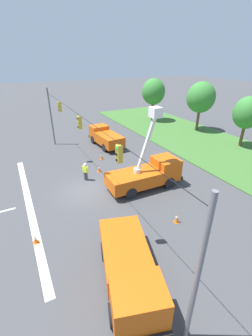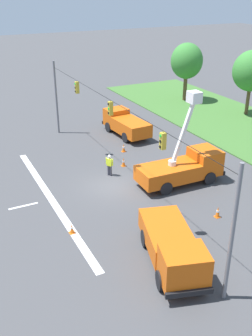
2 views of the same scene
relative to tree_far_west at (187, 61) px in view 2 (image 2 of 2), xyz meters
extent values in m
plane|color=#424244|center=(17.32, -18.31, -5.03)|extent=(200.00, 200.00, 0.00)
cube|color=silver|center=(17.32, -23.01, -5.03)|extent=(17.60, 0.50, 0.01)
cube|color=silver|center=(17.32, -25.01, -5.03)|extent=(0.20, 2.00, 0.01)
cylinder|color=slate|center=(4.32, -18.31, -1.43)|extent=(0.20, 0.20, 7.20)
cylinder|color=slate|center=(30.32, -18.31, -1.43)|extent=(0.20, 0.20, 7.20)
cylinder|color=black|center=(17.32, -18.31, 1.57)|extent=(26.00, 0.03, 0.03)
cylinder|color=black|center=(10.60, -18.31, 1.52)|extent=(0.02, 0.02, 0.10)
cube|color=gold|center=(10.60, -18.31, 0.99)|extent=(0.32, 0.28, 0.96)
cylinder|color=green|center=(10.60, -18.47, 1.31)|extent=(0.16, 0.05, 0.16)
cylinder|color=black|center=(10.60, -18.47, 0.99)|extent=(0.16, 0.05, 0.16)
cylinder|color=black|center=(10.60, -18.47, 0.67)|extent=(0.16, 0.05, 0.16)
cylinder|color=black|center=(17.29, -18.31, 1.52)|extent=(0.02, 0.02, 0.10)
cube|color=gold|center=(17.29, -18.31, 0.99)|extent=(0.32, 0.28, 0.96)
cylinder|color=black|center=(17.29, -18.47, 1.31)|extent=(0.16, 0.05, 0.16)
cylinder|color=green|center=(17.29, -18.47, 0.99)|extent=(0.16, 0.05, 0.16)
cylinder|color=black|center=(17.29, -18.47, 0.67)|extent=(0.16, 0.05, 0.16)
cylinder|color=black|center=(24.20, -18.31, 1.52)|extent=(0.02, 0.02, 0.10)
cube|color=gold|center=(24.20, -18.31, 0.99)|extent=(0.32, 0.28, 0.96)
cylinder|color=green|center=(24.20, -18.47, 1.31)|extent=(0.16, 0.05, 0.16)
cylinder|color=black|center=(24.20, -18.47, 0.99)|extent=(0.16, 0.05, 0.16)
cylinder|color=black|center=(24.20, -18.47, 0.67)|extent=(0.16, 0.05, 0.16)
cylinder|color=brown|center=(0.00, 0.00, -3.34)|extent=(0.48, 0.48, 3.39)
ellipsoid|color=#387F33|center=(0.00, 0.00, 0.04)|extent=(3.95, 4.00, 4.40)
cylinder|color=brown|center=(8.24, 2.99, -3.37)|extent=(0.40, 0.40, 3.32)
ellipsoid|color=#387F33|center=(8.24, 2.99, 0.02)|extent=(4.08, 4.33, 4.52)
cube|color=#D6560F|center=(19.18, -14.56, -3.96)|extent=(2.54, 4.62, 1.15)
cube|color=#D6560F|center=(19.26, -11.30, -3.59)|extent=(2.38, 2.01, 1.88)
cube|color=#1E2838|center=(19.28, -10.62, -3.26)|extent=(2.06, 0.15, 0.85)
cube|color=black|center=(19.29, -10.25, -4.38)|extent=(2.43, 0.22, 0.30)
cylinder|color=black|center=(18.14, -11.54, -4.53)|extent=(0.31, 1.01, 1.00)
cylinder|color=black|center=(20.37, -11.59, -4.53)|extent=(0.31, 1.01, 1.00)
cylinder|color=black|center=(18.05, -15.35, -4.53)|extent=(0.31, 1.01, 1.00)
cylinder|color=black|center=(20.28, -15.41, -4.53)|extent=(0.31, 1.01, 1.00)
cylinder|color=silver|center=(19.19, -14.24, -3.21)|extent=(0.60, 0.60, 0.36)
cube|color=white|center=(19.21, -13.47, -1.03)|extent=(0.28, 1.76, 4.78)
cube|color=white|center=(19.23, -12.71, 1.57)|extent=(0.92, 0.82, 0.80)
cube|color=#D6560F|center=(8.99, -12.41, -3.90)|extent=(4.28, 2.60, 1.27)
cube|color=#D6560F|center=(6.05, -12.61, -3.67)|extent=(1.92, 2.34, 1.73)
cube|color=#1E2838|center=(5.43, -12.65, -3.37)|extent=(0.24, 1.97, 0.78)
cube|color=black|center=(5.08, -12.68, -4.38)|extent=(0.32, 2.32, 0.30)
cylinder|color=black|center=(6.35, -13.66, -4.53)|extent=(1.02, 0.35, 1.00)
cylinder|color=black|center=(6.21, -11.53, -4.53)|extent=(1.02, 0.35, 1.00)
cylinder|color=black|center=(9.80, -13.42, -4.53)|extent=(1.02, 0.35, 1.00)
cylinder|color=black|center=(9.66, -11.29, -4.53)|extent=(1.02, 0.35, 1.00)
cube|color=#D6560F|center=(25.99, -18.91, -3.95)|extent=(4.82, 3.49, 1.18)
cube|color=#D6560F|center=(28.95, -19.80, -3.64)|extent=(2.42, 2.69, 1.79)
cube|color=#1E2838|center=(29.57, -19.98, -3.32)|extent=(0.67, 1.94, 0.81)
cube|color=black|center=(29.91, -20.09, -4.38)|extent=(0.83, 2.29, 0.30)
cylinder|color=black|center=(29.02, -18.69, -4.53)|extent=(1.04, 0.55, 1.00)
cylinder|color=black|center=(28.40, -20.76, -4.53)|extent=(1.04, 0.55, 1.00)
cylinder|color=black|center=(25.55, -17.66, -4.53)|extent=(1.04, 0.55, 1.00)
cylinder|color=black|center=(24.94, -19.72, -4.53)|extent=(1.04, 0.55, 1.00)
cylinder|color=#383842|center=(15.54, -17.78, -4.61)|extent=(0.18, 0.18, 0.85)
cylinder|color=#383842|center=(15.70, -17.67, -4.61)|extent=(0.18, 0.18, 0.85)
cube|color=#D8EA26|center=(15.62, -17.72, -3.88)|extent=(0.47, 0.42, 0.60)
cube|color=silver|center=(15.62, -17.72, -3.88)|extent=(0.39, 0.30, 0.62)
cylinder|color=#D8EA26|center=(15.40, -17.88, -3.85)|extent=(0.11, 0.11, 0.55)
cylinder|color=#D8EA26|center=(15.84, -17.57, -3.85)|extent=(0.11, 0.11, 0.55)
sphere|color=tan|center=(15.62, -17.72, -3.45)|extent=(0.22, 0.22, 0.22)
sphere|color=white|center=(15.62, -17.72, -3.39)|extent=(0.26, 0.26, 0.26)
cube|color=orange|center=(21.86, -23.09, -5.02)|extent=(0.36, 0.36, 0.03)
cone|color=orange|center=(21.86, -23.09, -4.69)|extent=(0.25, 0.25, 0.62)
cylinder|color=white|center=(21.86, -23.09, -4.66)|extent=(0.15, 0.15, 0.11)
cube|color=orange|center=(11.77, -14.60, -5.02)|extent=(0.36, 0.36, 0.03)
cone|color=orange|center=(11.77, -14.60, -4.64)|extent=(0.29, 0.29, 0.72)
cylinder|color=white|center=(11.77, -14.60, -4.61)|extent=(0.18, 0.18, 0.13)
cube|color=orange|center=(14.55, -15.98, -5.02)|extent=(0.36, 0.36, 0.03)
cone|color=orange|center=(14.55, -15.98, -4.65)|extent=(0.28, 0.28, 0.71)
cylinder|color=white|center=(14.55, -15.98, -4.61)|extent=(0.18, 0.18, 0.13)
cube|color=orange|center=(24.39, -13.98, -5.02)|extent=(0.36, 0.36, 0.03)
cone|color=orange|center=(24.39, -13.98, -4.64)|extent=(0.29, 0.29, 0.73)
cylinder|color=white|center=(24.39, -13.98, -4.60)|extent=(0.18, 0.18, 0.13)
camera|label=1|loc=(33.85, -22.92, 5.49)|focal=24.00mm
camera|label=2|loc=(41.26, -29.09, 8.82)|focal=42.00mm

